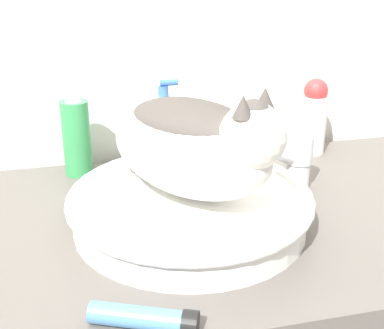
{
  "coord_description": "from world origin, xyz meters",
  "views": [
    {
      "loc": [
        -0.2,
        -0.47,
        1.3
      ],
      "look_at": [
        -0.03,
        0.25,
        0.99
      ],
      "focal_mm": 50.0,
      "sensor_mm": 36.0,
      "label": 1
    }
  ],
  "objects_px": {
    "spray_bottle_trigger": "(76,136)",
    "cat": "(196,142)",
    "soap_pump_bottle": "(164,132)",
    "cream_tube": "(145,318)",
    "lotion_bottle_white": "(314,116)",
    "faucet": "(294,159)"
  },
  "relations": [
    {
      "from": "lotion_bottle_white",
      "to": "cream_tube",
      "type": "height_order",
      "value": "lotion_bottle_white"
    },
    {
      "from": "faucet",
      "to": "soap_pump_bottle",
      "type": "xyz_separation_m",
      "value": [
        -0.2,
        0.16,
        0.01
      ]
    },
    {
      "from": "soap_pump_bottle",
      "to": "cream_tube",
      "type": "distance_m",
      "value": 0.49
    },
    {
      "from": "faucet",
      "to": "lotion_bottle_white",
      "type": "bearing_deg",
      "value": -147.17
    },
    {
      "from": "spray_bottle_trigger",
      "to": "cream_tube",
      "type": "distance_m",
      "value": 0.48
    },
    {
      "from": "cream_tube",
      "to": "soap_pump_bottle",
      "type": "bearing_deg",
      "value": 76.48
    },
    {
      "from": "spray_bottle_trigger",
      "to": "lotion_bottle_white",
      "type": "height_order",
      "value": "spray_bottle_trigger"
    },
    {
      "from": "cream_tube",
      "to": "spray_bottle_trigger",
      "type": "bearing_deg",
      "value": 96.55
    },
    {
      "from": "spray_bottle_trigger",
      "to": "soap_pump_bottle",
      "type": "relative_size",
      "value": 0.95
    },
    {
      "from": "soap_pump_bottle",
      "to": "cream_tube",
      "type": "xyz_separation_m",
      "value": [
        -0.11,
        -0.48,
        -0.06
      ]
    },
    {
      "from": "spray_bottle_trigger",
      "to": "lotion_bottle_white",
      "type": "relative_size",
      "value": 1.05
    },
    {
      "from": "cat",
      "to": "soap_pump_bottle",
      "type": "distance_m",
      "value": 0.27
    },
    {
      "from": "faucet",
      "to": "cream_tube",
      "type": "xyz_separation_m",
      "value": [
        -0.32,
        -0.31,
        -0.05
      ]
    },
    {
      "from": "faucet",
      "to": "lotion_bottle_white",
      "type": "distance_m",
      "value": 0.2
    },
    {
      "from": "soap_pump_bottle",
      "to": "lotion_bottle_white",
      "type": "bearing_deg",
      "value": -0.0
    },
    {
      "from": "lotion_bottle_white",
      "to": "cream_tube",
      "type": "relative_size",
      "value": 1.23
    },
    {
      "from": "spray_bottle_trigger",
      "to": "cat",
      "type": "bearing_deg",
      "value": -56.64
    },
    {
      "from": "spray_bottle_trigger",
      "to": "cream_tube",
      "type": "height_order",
      "value": "spray_bottle_trigger"
    },
    {
      "from": "cream_tube",
      "to": "faucet",
      "type": "bearing_deg",
      "value": 44.49
    },
    {
      "from": "cat",
      "to": "faucet",
      "type": "height_order",
      "value": "cat"
    },
    {
      "from": "cat",
      "to": "faucet",
      "type": "xyz_separation_m",
      "value": [
        0.2,
        0.09,
        -0.08
      ]
    },
    {
      "from": "soap_pump_bottle",
      "to": "spray_bottle_trigger",
      "type": "bearing_deg",
      "value": 180.0
    }
  ]
}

